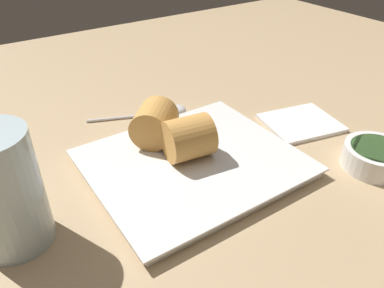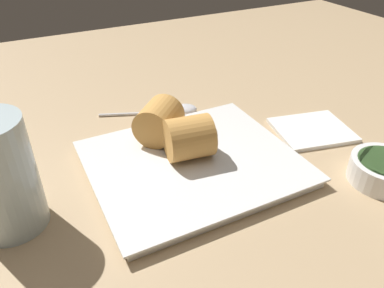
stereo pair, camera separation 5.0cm
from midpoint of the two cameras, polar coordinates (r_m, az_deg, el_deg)
table_surface at (r=51.58cm, az=-4.43°, el=-5.36°), size 180.00×140.00×2.00cm
serving_plate at (r=51.43cm, az=-2.79°, el=-2.95°), size 27.40×23.50×1.50cm
roll_front_left at (r=54.10cm, az=-8.14°, el=3.35°), size 8.39×8.39×5.83cm
roll_front_right at (r=50.01cm, az=-2.98°, el=0.95°), size 7.41×6.61×5.83cm
dipping_bowl_near at (r=55.72cm, az=23.96°, el=-1.83°), size 8.75×8.75×3.14cm
spoon at (r=64.56cm, az=-5.99°, el=4.98°), size 16.26×7.96×1.44cm
napkin at (r=63.48cm, az=13.87°, el=3.21°), size 13.28×11.98×0.60cm
drinking_glass at (r=42.81cm, az=-29.84°, el=-6.80°), size 7.74×7.74×13.37cm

